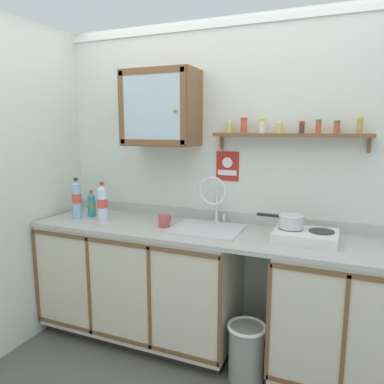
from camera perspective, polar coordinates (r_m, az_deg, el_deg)
floor at (r=2.76m, az=-0.08°, el=-26.82°), size 5.73×5.73×0.00m
back_wall at (r=2.87m, az=5.06°, el=1.44°), size 3.33×0.07×2.44m
lower_cabinet_run at (r=3.03m, az=-8.00°, el=-13.50°), size 1.55×0.62×0.90m
lower_cabinet_run_right at (r=2.66m, az=22.54°, el=-17.61°), size 0.88×0.62×0.90m
countertop at (r=2.63m, az=2.75°, el=-6.34°), size 2.69×0.64×0.03m
backsplash at (r=2.89m, az=4.77°, el=-3.75°), size 2.69×0.02×0.08m
sink at (r=2.68m, az=2.45°, el=-5.57°), size 0.50×0.46×0.48m
hot_plate_stove at (r=2.50m, az=17.17°, el=-6.49°), size 0.40×0.31×0.07m
saucepan at (r=2.51m, az=15.02°, el=-4.34°), size 0.31×0.17×0.09m
bottle_water_clear_0 at (r=2.98m, az=-13.69°, el=-1.59°), size 0.08×0.08×0.30m
bottle_water_blue_1 at (r=3.09m, az=-17.44°, el=-1.06°), size 0.07×0.07×0.33m
bottle_detergent_teal_2 at (r=3.14m, az=-15.30°, el=-1.89°), size 0.06×0.06×0.22m
mug at (r=2.73m, az=-4.30°, el=-4.45°), size 0.08×0.12×0.09m
wall_cabinet at (r=2.85m, az=-4.86°, el=12.82°), size 0.56×0.33×0.56m
spice_shelf at (r=2.64m, az=14.65°, el=8.83°), size 1.07×0.14×0.23m
warning_sign at (r=2.82m, az=5.52°, el=3.99°), size 0.18×0.01×0.22m
trash_bin at (r=2.66m, az=8.41°, el=-23.23°), size 0.26×0.26×0.39m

